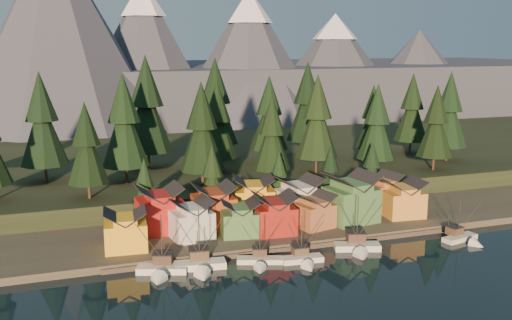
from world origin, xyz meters
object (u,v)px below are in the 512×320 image
object	(u,v)px
boat_2	(260,256)
boat_4	(358,240)
house_back_1	(214,205)
boat_1	(200,258)
boat_3	(304,253)
house_back_0	(159,208)
boat_6	(464,233)
house_front_0	(125,228)
house_front_1	(191,218)
boat_0	(161,262)

from	to	relation	value
boat_2	boat_4	bearing A→B (deg)	19.34
boat_2	house_back_1	xyz separation A→B (m)	(-3.78, 20.74, 4.91)
boat_1	house_back_1	distance (m)	21.69
boat_3	house_back_0	distance (m)	34.19
boat_3	boat_2	bearing A→B (deg)	170.17
boat_2	house_back_1	distance (m)	21.65
boat_6	house_back_0	xyz separation A→B (m)	(-61.65, 23.61, 4.90)
boat_2	boat_4	world-z (taller)	boat_4
house_front_0	boat_4	bearing A→B (deg)	-11.05
boat_3	house_front_1	size ratio (longest dim) A/B	1.13
boat_2	house_back_1	size ratio (longest dim) A/B	0.99
boat_1	house_front_1	size ratio (longest dim) A/B	1.38
house_front_1	house_back_1	distance (m)	8.48
house_front_0	house_back_0	distance (m)	12.15
boat_3	house_front_0	world-z (taller)	house_front_0
boat_0	house_back_1	bearing A→B (deg)	69.56
boat_1	house_front_0	distance (m)	17.58
house_front_0	house_front_1	world-z (taller)	house_front_1
boat_0	house_back_0	size ratio (longest dim) A/B	1.19
boat_0	boat_1	size ratio (longest dim) A/B	0.96
house_back_1	boat_3	bearing A→B (deg)	-62.30
boat_1	house_back_1	size ratio (longest dim) A/B	1.28
boat_4	house_front_1	bearing A→B (deg)	172.42
boat_4	house_back_1	size ratio (longest dim) A/B	1.28
boat_2	house_front_1	world-z (taller)	house_front_1
boat_3	house_front_0	xyz separation A→B (m)	(-32.24, 15.07, 3.79)
boat_1	boat_3	distance (m)	20.06
house_front_0	house_back_1	xyz separation A→B (m)	(20.18, 7.84, 0.88)
boat_3	boat_6	size ratio (longest dim) A/B	1.01
boat_4	boat_6	distance (m)	24.56
boat_0	house_front_0	size ratio (longest dim) A/B	1.38
boat_0	boat_3	xyz separation A→B (m)	(27.17, -3.53, -0.39)
boat_1	boat_2	xyz separation A→B (m)	(11.54, -0.92, -0.72)
boat_6	house_front_0	xyz separation A→B (m)	(-69.93, 14.78, 3.86)
boat_2	house_front_0	distance (m)	27.51
boat_3	boat_4	bearing A→B (deg)	15.18
boat_3	boat_6	distance (m)	37.69
boat_0	boat_3	bearing A→B (deg)	10.09
boat_0	house_front_1	distance (m)	16.70
boat_1	house_back_0	world-z (taller)	house_back_0
boat_3	house_back_0	xyz separation A→B (m)	(-23.97, 23.91, 4.83)
boat_4	boat_6	size ratio (longest dim) A/B	1.23
boat_6	house_front_1	world-z (taller)	house_front_1
house_front_1	boat_1	bearing A→B (deg)	-104.20
boat_1	house_front_1	distance (m)	14.66
house_back_0	boat_6	bearing A→B (deg)	-24.73
boat_2	house_back_0	world-z (taller)	house_back_0
house_front_1	house_back_1	size ratio (longest dim) A/B	0.93
boat_2	boat_6	world-z (taller)	boat_6
boat_6	boat_3	bearing A→B (deg)	168.08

